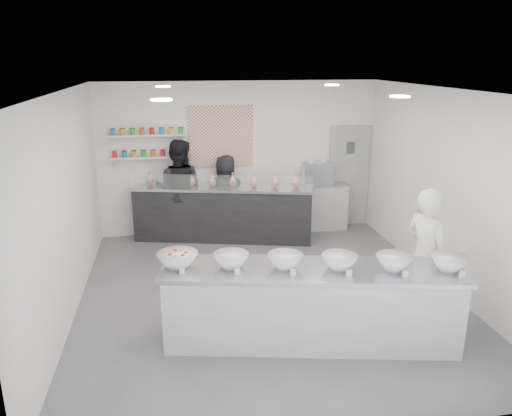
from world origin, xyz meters
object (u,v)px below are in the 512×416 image
(staff_left, at_px, (179,190))
(staff_right, at_px, (226,196))
(back_bar, at_px, (223,213))
(prep_counter, at_px, (311,305))
(woman_prep, at_px, (426,256))
(espresso_ledge, at_px, (316,207))
(espresso_machine, at_px, (318,174))

(staff_left, bearing_deg, staff_right, -162.46)
(back_bar, bearing_deg, prep_counter, -65.90)
(back_bar, relative_size, woman_prep, 1.86)
(prep_counter, height_order, back_bar, back_bar)
(woman_prep, xyz_separation_m, staff_right, (-2.20, 3.83, -0.11))
(espresso_ledge, bearing_deg, prep_counter, -107.04)
(espresso_machine, relative_size, staff_left, 0.29)
(espresso_machine, bearing_deg, staff_right, -178.84)
(espresso_machine, height_order, woman_prep, woman_prep)
(staff_left, height_order, staff_right, staff_left)
(woman_prep, bearing_deg, espresso_machine, -16.83)
(back_bar, height_order, staff_right, staff_right)
(back_bar, distance_m, espresso_ledge, 1.96)
(back_bar, bearing_deg, staff_right, 84.02)
(back_bar, xyz_separation_m, espresso_ledge, (1.94, 0.29, -0.05))
(staff_left, bearing_deg, woman_prep, 146.72)
(espresso_machine, distance_m, staff_right, 1.90)
(staff_right, bearing_deg, espresso_ledge, -162.79)
(prep_counter, relative_size, staff_right, 2.25)
(back_bar, distance_m, espresso_machine, 2.08)
(back_bar, bearing_deg, woman_prep, -43.15)
(staff_left, bearing_deg, espresso_ledge, -161.67)
(prep_counter, xyz_separation_m, espresso_ledge, (1.27, 4.13, -0.02))
(espresso_machine, relative_size, staff_right, 0.35)
(espresso_ledge, xyz_separation_m, staff_left, (-2.76, -0.04, 0.50))
(espresso_machine, bearing_deg, staff_left, -179.22)
(espresso_ledge, relative_size, espresso_machine, 2.31)
(woman_prep, distance_m, staff_left, 4.93)
(espresso_ledge, xyz_separation_m, woman_prep, (0.35, -3.86, 0.44))
(prep_counter, relative_size, espresso_machine, 6.51)
(espresso_ledge, distance_m, staff_right, 1.88)
(prep_counter, height_order, espresso_machine, espresso_machine)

